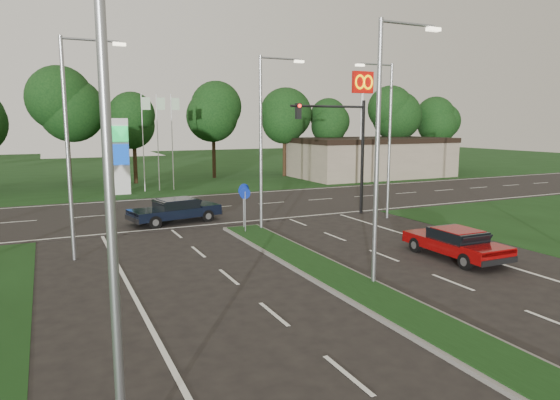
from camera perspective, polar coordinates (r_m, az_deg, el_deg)
name	(u,v)px	position (r m, az deg, el deg)	size (l,w,h in m)	color
ground	(496,363)	(13.43, 23.43, -16.72)	(160.00, 160.00, 0.00)	black
verge_far	(130,170)	(63.77, -16.76, 3.34)	(160.00, 50.00, 0.02)	black
cross_road	(203,208)	(33.65, -8.77, -0.94)	(160.00, 12.00, 0.02)	black
median_kerb	(390,305)	(16.07, 12.50, -11.67)	(2.00, 26.00, 0.12)	slate
commercial_building	(371,158)	(54.01, 10.33, 4.79)	(16.00, 9.00, 4.00)	gray
streetlight_median_near	(382,139)	(17.29, 11.62, 6.81)	(2.53, 0.22, 9.00)	gray
streetlight_median_far	(264,134)	(25.99, -1.80, 7.58)	(2.53, 0.22, 9.00)	gray
streetlight_left_near	(122,159)	(7.92, -17.63, 4.46)	(2.53, 0.22, 9.00)	gray
streetlight_left_far	(72,137)	(21.87, -22.66, 6.69)	(2.53, 0.22, 9.00)	gray
streetlight_right_far	(387,133)	(29.96, 12.13, 7.54)	(2.53, 0.22, 9.00)	gray
traffic_signal	(345,139)	(30.69, 7.42, 6.89)	(5.10, 0.42, 7.00)	black
median_signs	(244,198)	(26.27, -4.12, 0.20)	(1.16, 1.76, 2.38)	gray
gas_pylon	(123,154)	(41.33, -17.55, 5.00)	(5.80, 1.26, 8.00)	silver
mcdonalds_sign	(363,98)	(48.35, 9.41, 11.46)	(2.20, 0.47, 10.40)	silver
treeline_far	(153,110)	(48.71, -14.28, 9.93)	(6.00, 6.00, 9.90)	black
red_sedan	(456,242)	(22.20, 19.45, -4.60)	(1.98, 4.62, 1.26)	#850707
navy_sedan	(175,210)	(29.01, -11.89, -1.11)	(5.26, 2.95, 1.37)	black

